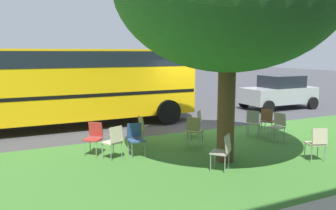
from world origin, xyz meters
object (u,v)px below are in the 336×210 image
(chair_0, at_px, (94,136))
(chair_1, at_px, (138,129))
(chair_2, at_px, (194,129))
(chair_7, at_px, (223,150))
(chair_9, at_px, (317,141))
(chair_3, at_px, (136,137))
(school_bus, at_px, (55,80))
(chair_6, at_px, (278,125))
(chair_8, at_px, (253,121))
(parked_car, at_px, (279,92))
(chair_5, at_px, (114,140))
(chair_10, at_px, (196,121))
(chair_4, at_px, (268,119))

(chair_0, height_order, chair_1, same)
(chair_2, distance_m, chair_7, 2.25)
(chair_1, distance_m, chair_9, 4.91)
(chair_3, bearing_deg, school_bus, -72.71)
(chair_6, xyz_separation_m, chair_7, (3.16, 1.59, 0.00))
(chair_2, height_order, school_bus, school_bus)
(chair_0, height_order, chair_8, same)
(parked_car, xyz_separation_m, school_bus, (10.61, -0.23, 0.92))
(chair_5, bearing_deg, parked_car, -155.82)
(chair_1, xyz_separation_m, chair_3, (0.40, 0.89, 0.00))
(chair_1, bearing_deg, chair_10, -172.33)
(chair_7, bearing_deg, chair_2, -102.68)
(chair_0, xyz_separation_m, chair_3, (-0.98, 0.60, 0.00))
(chair_2, xyz_separation_m, chair_10, (-0.66, -1.02, 0.00))
(chair_5, relative_size, school_bus, 0.08)
(chair_0, bearing_deg, chair_3, 148.68)
(chair_0, xyz_separation_m, school_bus, (0.44, -3.98, 1.24))
(chair_6, relative_size, school_bus, 0.08)
(chair_1, height_order, chair_3, same)
(chair_5, distance_m, parked_car, 10.75)
(chair_8, xyz_separation_m, chair_10, (1.68, -0.84, 0.00))
(chair_1, height_order, parked_car, parked_car)
(chair_0, xyz_separation_m, chair_9, (-4.99, 3.05, 0.00))
(chair_1, distance_m, chair_6, 4.38)
(chair_4, height_order, chair_7, same)
(chair_9, bearing_deg, chair_2, -51.31)
(chair_5, relative_size, chair_8, 1.00)
(chair_2, distance_m, school_bus, 5.67)
(chair_3, bearing_deg, chair_7, 124.84)
(chair_2, xyz_separation_m, chair_5, (2.53, 0.22, 0.00))
(chair_5, height_order, school_bus, school_bus)
(chair_9, bearing_deg, chair_7, -9.15)
(chair_0, relative_size, chair_5, 1.00)
(chair_9, bearing_deg, chair_3, -31.47)
(chair_2, bearing_deg, parked_car, -150.06)
(chair_5, relative_size, chair_6, 1.00)
(school_bus, bearing_deg, parked_car, 178.76)
(chair_0, relative_size, parked_car, 0.24)
(chair_2, relative_size, chair_8, 1.00)
(chair_2, bearing_deg, school_bus, -52.91)
(chair_4, bearing_deg, chair_0, -2.05)
(chair_8, relative_size, chair_10, 1.00)
(chair_3, bearing_deg, chair_5, 4.77)
(chair_2, height_order, chair_9, same)
(chair_6, bearing_deg, chair_7, 26.65)
(chair_2, xyz_separation_m, chair_4, (-3.01, -0.22, 0.00))
(chair_4, bearing_deg, school_bus, -33.45)
(chair_7, xyz_separation_m, parked_car, (-7.76, -6.38, 0.32))
(parked_car, bearing_deg, school_bus, -1.24)
(chair_5, height_order, chair_8, same)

